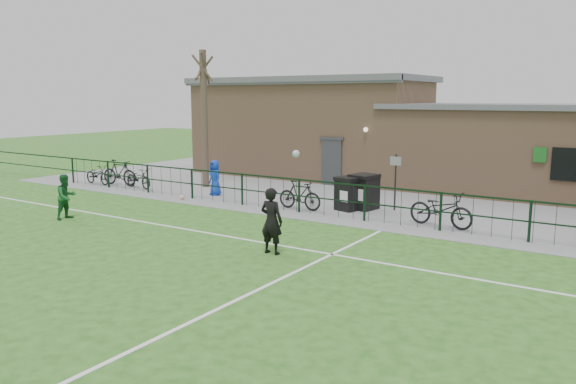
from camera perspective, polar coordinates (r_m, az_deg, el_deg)
The scene contains 20 objects.
ground at distance 12.62m, azimuth -12.67°, elevation -9.03°, with size 90.00×90.00×0.00m, color #265A1A.
paving_strip at distance 23.76m, azimuth 11.29°, elevation -0.20°, with size 34.00×13.00×0.02m, color gray.
pitch_line_touch at distance 18.69m, azimuth 4.71°, elevation -2.72°, with size 28.00×0.10×0.01m, color white.
pitch_line_mid at distance 15.54m, azimuth -2.03°, elevation -5.23°, with size 28.00×0.10×0.01m, color white.
pitch_line_perp at distance 11.34m, azimuth -5.47°, elevation -10.98°, with size 0.10×16.00×0.01m, color white.
perimeter_fence at distance 18.74m, azimuth 5.02°, elevation -0.83°, with size 28.00×0.10×1.20m, color black.
bare_tree at distance 25.12m, azimuth -8.51°, elevation 7.27°, with size 0.30×0.30×6.00m, color #47372B.
wheelie_bin_left at distance 20.20m, azimuth 7.74°, elevation -0.10°, with size 0.77×0.88×1.17m, color black.
wheelie_bin_right at distance 20.00m, azimuth 6.25°, elevation -0.27°, with size 0.73×0.83×1.10m, color black.
sign_post at distance 20.11m, azimuth 10.84°, elevation 0.96°, with size 0.06×0.06×2.00m, color black.
bicycle_a at distance 27.27m, azimuth -18.78°, elevation 1.69°, with size 0.59×1.71×0.90m, color black.
bicycle_b at distance 26.62m, azimuth -16.76°, elevation 1.91°, with size 0.55×1.94×1.16m, color black.
bicycle_c at distance 25.56m, azimuth -14.94°, elevation 1.37°, with size 0.59×1.69×0.89m, color black.
bicycle_d at distance 19.97m, azimuth 1.19°, elevation -0.33°, with size 0.49×1.72×1.03m, color black.
bicycle_e at distance 17.94m, azimuth 15.27°, elevation -1.70°, with size 0.73×2.09×1.10m, color black.
spectator_child at distance 23.09m, azimuth -7.43°, elevation 1.46°, with size 0.70×0.46×1.44m, color #143EC1.
goalkeeper_kick at distance 14.41m, azimuth -1.62°, elevation -2.76°, with size 1.51×3.19×2.40m.
outfield_player at distance 19.90m, azimuth -21.60°, elevation -0.44°, with size 0.72×0.56×1.49m, color #1A5C2A.
ball_ground at distance 22.41m, azimuth -10.73°, elevation -0.54°, with size 0.20×0.20×0.20m, color white.
clubhouse at distance 26.60m, azimuth 12.11°, elevation 5.61°, with size 24.25×5.40×4.96m.
Camera 1 is at (8.67, -8.27, 3.99)m, focal length 35.00 mm.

